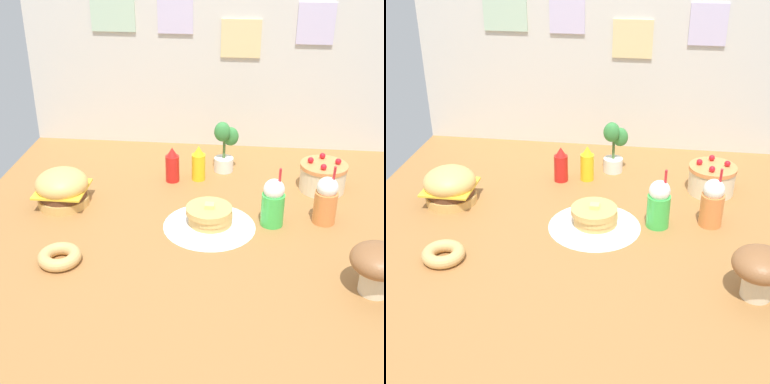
{
  "view_description": "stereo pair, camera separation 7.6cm",
  "coord_description": "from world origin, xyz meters",
  "views": [
    {
      "loc": [
        0.2,
        -1.91,
        1.19
      ],
      "look_at": [
        -0.02,
        0.12,
        0.11
      ],
      "focal_mm": 50.06,
      "sensor_mm": 36.0,
      "label": 1
    },
    {
      "loc": [
        0.27,
        -1.9,
        1.19
      ],
      "look_at": [
        -0.02,
        0.12,
        0.11
      ],
      "focal_mm": 50.06,
      "sensor_mm": 36.0,
      "label": 2
    }
  ],
  "objects": [
    {
      "name": "ground_plane",
      "position": [
        0.0,
        0.0,
        -0.01
      ],
      "size": [
        2.02,
        1.89,
        0.02
      ],
      "primitive_type": "cube",
      "color": "#9E6B38"
    },
    {
      "name": "back_wall",
      "position": [
        -0.0,
        0.94,
        0.5
      ],
      "size": [
        2.02,
        0.04,
        0.98
      ],
      "color": "beige",
      "rests_on": "ground_plane"
    },
    {
      "name": "doily_mat",
      "position": [
        0.07,
        0.03,
        0.0
      ],
      "size": [
        0.39,
        0.39,
        0.0
      ],
      "primitive_type": "cylinder",
      "color": "white",
      "rests_on": "ground_plane"
    },
    {
      "name": "burger",
      "position": [
        -0.61,
        0.16,
        0.08
      ],
      "size": [
        0.24,
        0.24,
        0.17
      ],
      "color": "#DBA859",
      "rests_on": "ground_plane"
    },
    {
      "name": "pancake_stack",
      "position": [
        0.07,
        0.03,
        0.04
      ],
      "size": [
        0.3,
        0.3,
        0.11
      ],
      "color": "white",
      "rests_on": "doily_mat"
    },
    {
      "name": "layer_cake",
      "position": [
        0.58,
        0.43,
        0.07
      ],
      "size": [
        0.22,
        0.22,
        0.16
      ],
      "color": "beige",
      "rests_on": "ground_plane"
    },
    {
      "name": "ketchup_bottle",
      "position": [
        -0.15,
        0.44,
        0.08
      ],
      "size": [
        0.07,
        0.07,
        0.18
      ],
      "color": "red",
      "rests_on": "ground_plane"
    },
    {
      "name": "mustard_bottle",
      "position": [
        -0.02,
        0.47,
        0.08
      ],
      "size": [
        0.07,
        0.07,
        0.18
      ],
      "color": "yellow",
      "rests_on": "ground_plane"
    },
    {
      "name": "cream_soda_cup",
      "position": [
        0.33,
        0.08,
        0.1
      ],
      "size": [
        0.1,
        0.1,
        0.27
      ],
      "color": "green",
      "rests_on": "ground_plane"
    },
    {
      "name": "orange_float_cup",
      "position": [
        0.55,
        0.12,
        0.1
      ],
      "size": [
        0.1,
        0.1,
        0.27
      ],
      "color": "orange",
      "rests_on": "ground_plane"
    },
    {
      "name": "donut_pink_glaze",
      "position": [
        -0.48,
        -0.29,
        0.03
      ],
      "size": [
        0.17,
        0.17,
        0.05
      ],
      "color": "tan",
      "rests_on": "ground_plane"
    },
    {
      "name": "potted_plant",
      "position": [
        0.1,
        0.59,
        0.15
      ],
      "size": [
        0.12,
        0.11,
        0.27
      ],
      "color": "white",
      "rests_on": "ground_plane"
    },
    {
      "name": "mushroom_stool",
      "position": [
        0.68,
        -0.35,
        0.12
      ],
      "size": [
        0.2,
        0.2,
        0.19
      ],
      "color": "beige",
      "rests_on": "ground_plane"
    }
  ]
}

